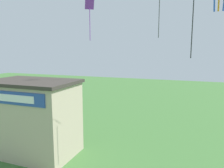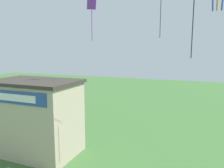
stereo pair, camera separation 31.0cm
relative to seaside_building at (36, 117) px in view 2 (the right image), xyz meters
name	(u,v)px [view 2 (the right image)]	position (x,y,z in m)	size (l,w,h in m)	color
seaside_building	(36,117)	(0.00, 0.00, 0.00)	(6.82, 4.36, 5.84)	#B7A88E
kite_purple_streamer	(92,10)	(3.90, 2.27, 8.19)	(0.81, 0.75, 3.21)	purple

